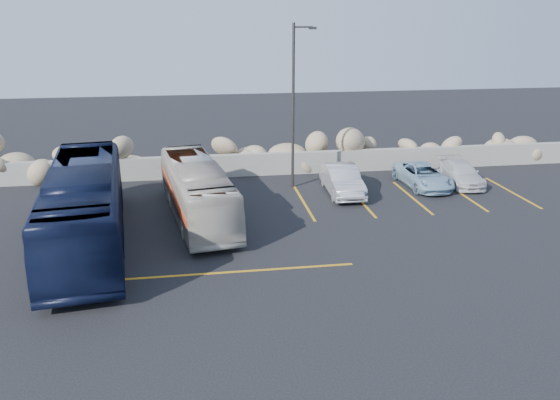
{
  "coord_description": "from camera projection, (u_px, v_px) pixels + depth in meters",
  "views": [
    {
      "loc": [
        -2.16,
        -16.67,
        8.29
      ],
      "look_at": [
        1.01,
        4.0,
        1.22
      ],
      "focal_mm": 35.0,
      "sensor_mm": 36.0,
      "label": 1
    }
  ],
  "objects": [
    {
      "name": "vintage_bus",
      "position": [
        197.0,
        190.0,
        23.28
      ],
      "size": [
        3.42,
        8.99,
        2.44
      ],
      "primitive_type": "imported",
      "rotation": [
        0.0,
        0.0,
        0.16
      ],
      "color": "beige",
      "rests_on": "ground"
    },
    {
      "name": "car_c",
      "position": [
        461.0,
        173.0,
        28.23
      ],
      "size": [
        1.94,
        3.98,
        1.11
      ],
      "primitive_type": "imported",
      "rotation": [
        0.0,
        0.0,
        -0.1
      ],
      "color": "silver",
      "rests_on": "ground"
    },
    {
      "name": "lamppost",
      "position": [
        294.0,
        103.0,
        26.46
      ],
      "size": [
        1.14,
        0.18,
        8.0
      ],
      "color": "#33302D",
      "rests_on": "ground"
    },
    {
      "name": "car_d",
      "position": [
        423.0,
        176.0,
        27.75
      ],
      "size": [
        2.1,
        4.21,
        1.15
      ],
      "primitive_type": "imported",
      "rotation": [
        0.0,
        0.0,
        0.05
      ],
      "color": "#8CAEC7",
      "rests_on": "ground"
    },
    {
      "name": "seawall",
      "position": [
        239.0,
        165.0,
        29.62
      ],
      "size": [
        60.0,
        0.4,
        1.2
      ],
      "primitive_type": "cube",
      "color": "gray",
      "rests_on": "ground"
    },
    {
      "name": "ground",
      "position": [
        269.0,
        272.0,
        18.57
      ],
      "size": [
        90.0,
        90.0,
        0.0
      ],
      "primitive_type": "plane",
      "color": "black",
      "rests_on": "ground"
    },
    {
      "name": "riprap_pile",
      "position": [
        237.0,
        147.0,
        30.52
      ],
      "size": [
        54.0,
        2.8,
        2.6
      ],
      "primitive_type": null,
      "color": "#9E8967",
      "rests_on": "ground"
    },
    {
      "name": "car_b",
      "position": [
        342.0,
        180.0,
        26.62
      ],
      "size": [
        1.59,
        4.26,
        1.39
      ],
      "primitive_type": "imported",
      "rotation": [
        0.0,
        0.0,
        -0.03
      ],
      "color": "#ABACB0",
      "rests_on": "ground"
    },
    {
      "name": "tour_coach",
      "position": [
        85.0,
        206.0,
        20.41
      ],
      "size": [
        3.91,
        11.24,
        3.06
      ],
      "primitive_type": "imported",
      "rotation": [
        0.0,
        0.0,
        0.12
      ],
      "color": "black",
      "rests_on": "ground"
    },
    {
      "name": "parking_lines",
      "position": [
        355.0,
        211.0,
        24.45
      ],
      "size": [
        18.16,
        9.36,
        0.01
      ],
      "color": "#C58917",
      "rests_on": "ground"
    }
  ]
}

